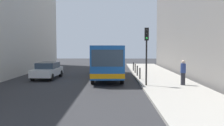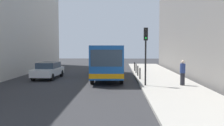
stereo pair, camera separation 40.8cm
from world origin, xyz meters
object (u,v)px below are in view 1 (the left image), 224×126
bus (107,59)px  bollard_near (140,73)px  bollard_mid (137,71)px  bollard_farthest (133,66)px  bollard_far (135,68)px  traffic_light (147,45)px  car_beside_bus (48,70)px  pedestrian_near_signal (183,73)px

bus → bollard_near: size_ratio=11.69×
bollard_mid → bollard_farthest: bearing=90.0°
bollard_far → bollard_mid: bearing=-90.0°
traffic_light → bus: bearing=118.4°
car_beside_bus → traffic_light: 9.83m
pedestrian_near_signal → bus: bearing=133.8°
bus → bollard_mid: (2.88, 0.34, -1.10)m
bollard_far → pedestrian_near_signal: bearing=-71.2°
traffic_light → bollard_farthest: size_ratio=4.32×
bollard_near → bollard_farthest: bearing=90.0°
bollard_far → car_beside_bus: bearing=-156.4°
bollard_near → bollard_far: size_ratio=1.00×
bollard_farthest → car_beside_bus: bearing=-143.8°
bollard_near → bollard_mid: 2.44m
bus → car_beside_bus: size_ratio=2.48×
bollard_near → pedestrian_near_signal: size_ratio=0.53×
bollard_farthest → bollard_far: bearing=-90.0°
car_beside_bus → bollard_far: bearing=-154.1°
pedestrian_near_signal → bollard_farthest: bearing=102.0°
bollard_mid → pedestrian_near_signal: (2.77, -5.69, 0.42)m
car_beside_bus → bollard_farthest: car_beside_bus is taller
bollard_near → pedestrian_near_signal: 4.29m
bollard_mid → traffic_light: bearing=-89.0°
car_beside_bus → bollard_far: 9.00m
pedestrian_near_signal → bollard_near: bearing=127.7°
traffic_light → bollard_farthest: 10.99m
bus → bollard_near: bus is taller
bus → car_beside_bus: bearing=6.7°
bollard_near → pedestrian_near_signal: (2.77, -3.25, 0.42)m
bus → traffic_light: (2.98, -5.51, 1.28)m
car_beside_bus → bollard_mid: size_ratio=4.70×
bollard_near → bollard_mid: bearing=90.0°
bollard_far → bollard_farthest: bearing=90.0°
pedestrian_near_signal → bollard_far: bearing=106.1°
bus → traffic_light: 6.40m
bollard_far → pedestrian_near_signal: size_ratio=0.53×
car_beside_bus → bollard_farthest: bearing=-141.4°
bollard_mid → bollard_far: bearing=90.0°
car_beside_bus → bollard_far: car_beside_bus is taller
bollard_mid → pedestrian_near_signal: bearing=-64.0°
car_beside_bus → bollard_near: size_ratio=4.70×
pedestrian_near_signal → car_beside_bus: bearing=154.9°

